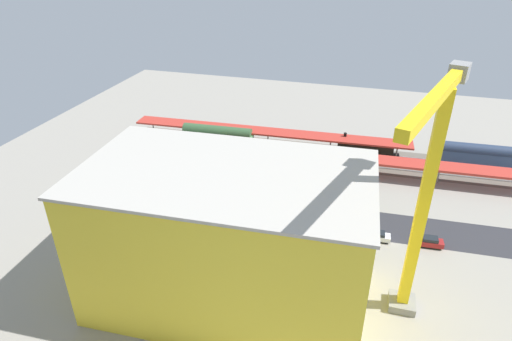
% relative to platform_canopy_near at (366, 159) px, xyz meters
% --- Properties ---
extents(ground_plane, '(156.10, 156.10, 0.00)m').
position_rel_platform_canopy_near_xyz_m(ground_plane, '(9.86, 14.66, -3.81)').
color(ground_plane, gray).
rests_on(ground_plane, ground).
extents(rail_bed, '(98.04, 17.40, 0.01)m').
position_rel_platform_canopy_near_xyz_m(rail_bed, '(9.86, -6.85, -3.81)').
color(rail_bed, '#665E54').
rests_on(rail_bed, ground).
extents(street_asphalt, '(97.86, 13.09, 0.01)m').
position_rel_platform_canopy_near_xyz_m(street_asphalt, '(9.86, 19.28, -3.81)').
color(street_asphalt, '#2D2D33').
rests_on(street_asphalt, ground).
extents(track_rails, '(97.48, 10.97, 0.12)m').
position_rel_platform_canopy_near_xyz_m(track_rails, '(9.86, -6.85, -3.63)').
color(track_rails, '#9E9EA8').
rests_on(track_rails, ground).
extents(platform_canopy_near, '(67.78, 7.45, 4.08)m').
position_rel_platform_canopy_near_xyz_m(platform_canopy_near, '(0.00, 0.00, 0.00)').
color(platform_canopy_near, '#B73328').
rests_on(platform_canopy_near, ground).
extents(platform_canopy_far, '(67.56, 7.54, 4.55)m').
position_rel_platform_canopy_near_xyz_m(platform_canopy_far, '(23.62, -7.42, 0.50)').
color(platform_canopy_far, '#B73328').
rests_on(platform_canopy_far, ground).
extents(locomotive, '(14.42, 3.62, 5.39)m').
position_rel_platform_canopy_near_xyz_m(locomotive, '(-0.25, -9.50, -1.87)').
color(locomotive, black).
rests_on(locomotive, ground).
extents(passenger_coach, '(18.45, 3.80, 6.04)m').
position_rel_platform_canopy_near_xyz_m(passenger_coach, '(-24.28, -9.51, -0.64)').
color(passenger_coach, black).
rests_on(passenger_coach, ground).
extents(freight_coach_far, '(17.77, 3.73, 5.75)m').
position_rel_platform_canopy_near_xyz_m(freight_coach_far, '(35.53, -4.19, -0.80)').
color(freight_coach_far, black).
rests_on(freight_coach_far, ground).
extents(parked_car_0, '(4.47, 2.05, 1.77)m').
position_rel_platform_canopy_near_xyz_m(parked_car_0, '(-12.13, 22.42, -3.01)').
color(parked_car_0, black).
rests_on(parked_car_0, ground).
extents(parked_car_1, '(4.59, 1.98, 1.64)m').
position_rel_platform_canopy_near_xyz_m(parked_car_1, '(-3.53, 23.10, -3.07)').
color(parked_car_1, black).
rests_on(parked_car_1, ground).
extents(parked_car_2, '(4.84, 1.97, 1.73)m').
position_rel_platform_canopy_near_xyz_m(parked_car_2, '(4.24, 22.41, -3.03)').
color(parked_car_2, black).
rests_on(parked_car_2, ground).
extents(parked_car_3, '(4.37, 2.02, 1.79)m').
position_rel_platform_canopy_near_xyz_m(parked_car_3, '(12.55, 22.95, -3.01)').
color(parked_car_3, black).
rests_on(parked_car_3, ground).
extents(parked_car_4, '(4.30, 2.13, 1.53)m').
position_rel_platform_canopy_near_xyz_m(parked_car_4, '(20.41, 22.39, -3.12)').
color(parked_car_4, black).
rests_on(parked_car_4, ground).
extents(parked_car_5, '(4.67, 1.90, 1.74)m').
position_rel_platform_canopy_near_xyz_m(parked_car_5, '(28.12, 22.36, -3.03)').
color(parked_car_5, black).
rests_on(parked_car_5, ground).
extents(parked_car_6, '(4.91, 2.21, 1.61)m').
position_rel_platform_canopy_near_xyz_m(parked_car_6, '(35.70, 22.90, -3.09)').
color(parked_car_6, black).
rests_on(parked_car_6, ground).
extents(parked_car_7, '(4.71, 1.92, 1.69)m').
position_rel_platform_canopy_near_xyz_m(parked_car_7, '(44.16, 22.60, -3.06)').
color(parked_car_7, black).
rests_on(parked_car_7, ground).
extents(construction_building, '(37.23, 22.30, 19.96)m').
position_rel_platform_canopy_near_xyz_m(construction_building, '(16.59, 42.10, 6.18)').
color(construction_building, yellow).
rests_on(construction_building, ground).
extents(construction_roof_slab, '(37.86, 22.92, 0.40)m').
position_rel_platform_canopy_near_xyz_m(construction_roof_slab, '(16.59, 42.10, 16.36)').
color(construction_roof_slab, '#B7B2A8').
rests_on(construction_roof_slab, construction_building).
extents(tower_crane, '(8.39, 22.19, 33.44)m').
position_rel_platform_canopy_near_xyz_m(tower_crane, '(-7.06, 39.04, 15.53)').
color(tower_crane, gray).
rests_on(tower_crane, ground).
extents(box_truck_0, '(9.21, 2.56, 3.67)m').
position_rel_platform_canopy_near_xyz_m(box_truck_0, '(3.92, 25.71, -2.05)').
color(box_truck_0, black).
rests_on(box_truck_0, ground).
extents(box_truck_1, '(10.13, 3.48, 3.36)m').
position_rel_platform_canopy_near_xyz_m(box_truck_1, '(8.77, 24.99, -2.14)').
color(box_truck_1, black).
rests_on(box_truck_1, ground).
extents(street_tree_0, '(6.11, 6.11, 7.96)m').
position_rel_platform_canopy_near_xyz_m(street_tree_0, '(27.50, 14.48, 1.08)').
color(street_tree_0, brown).
rests_on(street_tree_0, ground).
extents(street_tree_1, '(5.54, 5.54, 8.66)m').
position_rel_platform_canopy_near_xyz_m(street_tree_1, '(28.13, 15.09, 2.07)').
color(street_tree_1, brown).
rests_on(street_tree_1, ground).
extents(street_tree_2, '(4.43, 4.43, 7.42)m').
position_rel_platform_canopy_near_xyz_m(street_tree_2, '(2.33, 13.52, 1.37)').
color(street_tree_2, brown).
rests_on(street_tree_2, ground).
extents(street_tree_3, '(5.64, 5.64, 8.03)m').
position_rel_platform_canopy_near_xyz_m(street_tree_3, '(26.95, 13.89, 1.39)').
color(street_tree_3, brown).
rests_on(street_tree_3, ground).
extents(street_tree_4, '(4.28, 4.28, 6.19)m').
position_rel_platform_canopy_near_xyz_m(street_tree_4, '(5.62, 14.98, 0.22)').
color(street_tree_4, brown).
rests_on(street_tree_4, ground).
extents(traffic_light, '(0.50, 0.36, 6.02)m').
position_rel_platform_canopy_near_xyz_m(traffic_light, '(33.42, 14.88, 0.21)').
color(traffic_light, '#333333').
rests_on(traffic_light, ground).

